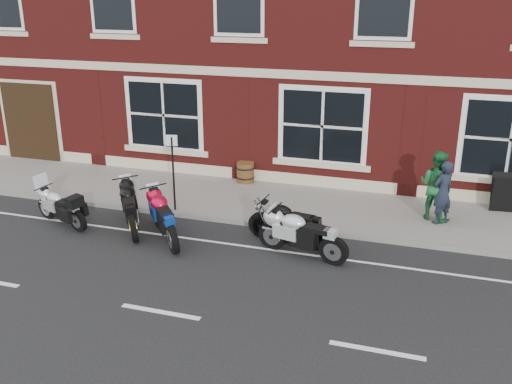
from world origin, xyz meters
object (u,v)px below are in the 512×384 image
moto_touring_silver (61,205)px  parking_sign (173,167)px  moto_sport_silver (301,232)px  pedestrian_right (436,185)px  moto_naked_black (288,221)px  moto_sport_black (132,205)px  pedestrian_left (443,193)px  barrel_planter (245,172)px  moto_sport_red (165,215)px  a_board_sign (503,193)px

moto_touring_silver → parking_sign: 2.99m
moto_touring_silver → moto_sport_silver: moto_touring_silver is taller
moto_sport_silver → pedestrian_right: (2.79, 2.87, 0.45)m
moto_naked_black → moto_sport_black: bearing=104.9°
pedestrian_left → barrel_planter: size_ratio=2.63×
moto_touring_silver → moto_sport_black: (1.85, 0.36, 0.09)m
moto_naked_black → pedestrian_right: (3.25, 2.29, 0.47)m
moto_naked_black → moto_touring_silver: bearing=107.1°
moto_sport_red → moto_sport_silver: size_ratio=0.88×
barrel_planter → pedestrian_left: bearing=-15.3°
moto_naked_black → barrel_planter: moto_naked_black is taller
moto_naked_black → parking_sign: parking_sign is taller
moto_touring_silver → moto_sport_black: moto_touring_silver is taller
pedestrian_right → moto_sport_silver: bearing=71.6°
moto_sport_black → a_board_sign: bearing=-9.5°
moto_touring_silver → pedestrian_left: (9.21, 2.69, 0.42)m
moto_sport_red → a_board_sign: a_board_sign is taller
moto_touring_silver → a_board_sign: moto_touring_silver is taller
barrel_planter → parking_sign: parking_sign is taller
pedestrian_right → a_board_sign: pedestrian_right is taller
moto_touring_silver → moto_sport_silver: 6.25m
moto_sport_silver → moto_naked_black: 0.74m
pedestrian_left → a_board_sign: bearing=176.9°
pedestrian_left → barrel_planter: 5.92m
moto_naked_black → pedestrian_left: pedestrian_left is taller
moto_sport_silver → parking_sign: parking_sign is taller
a_board_sign → parking_sign: parking_sign is taller
moto_touring_silver → parking_sign: parking_sign is taller
moto_sport_silver → barrel_planter: bearing=46.9°
barrel_planter → moto_sport_black: bearing=-113.3°
moto_sport_black → parking_sign: (0.61, 1.13, 0.70)m
moto_touring_silver → barrel_planter: (3.53, 4.24, -0.08)m
moto_touring_silver → parking_sign: bearing=-38.0°
a_board_sign → barrel_planter: a_board_sign is taller
moto_sport_silver → pedestrian_left: (2.96, 2.62, 0.36)m
moto_touring_silver → a_board_sign: (10.77, 4.05, 0.11)m
pedestrian_right → moto_sport_black: bearing=45.5°
moto_sport_black → moto_naked_black: bearing=-27.8°
moto_sport_silver → pedestrian_right: 4.03m
moto_sport_silver → a_board_sign: (4.52, 3.99, 0.05)m
moto_sport_red → moto_sport_black: moto_sport_red is taller
moto_sport_red → moto_naked_black: (2.88, 0.63, -0.05)m
a_board_sign → moto_sport_black: bearing=-163.8°
pedestrian_right → moto_naked_black: bearing=60.9°
moto_sport_black → pedestrian_left: 7.73m
parking_sign → a_board_sign: bearing=2.9°
a_board_sign → moto_sport_red: bearing=-159.0°
pedestrian_right → a_board_sign: size_ratio=1.81×
moto_sport_black → moto_naked_black: moto_sport_black is taller
moto_sport_black → pedestrian_left: (7.36, 2.33, 0.33)m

